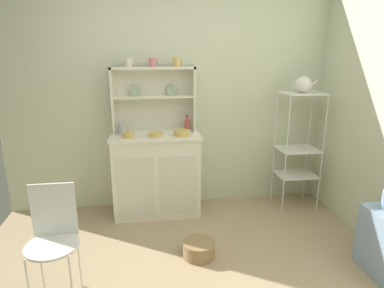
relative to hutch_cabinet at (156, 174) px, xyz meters
The scene contains 15 objects.
wall_back 0.89m from the hutch_cabinet, 39.11° to the left, with size 3.84×0.05×2.50m, color beige.
hutch_cabinet is the anchor object (origin of this frame).
hutch_shelf_unit 0.84m from the hutch_cabinet, 90.00° to the left, with size 0.87×0.18×0.68m.
bakers_rack 1.59m from the hutch_cabinet, ahead, with size 0.43×0.35×1.30m.
wire_chair 1.42m from the hutch_cabinet, 122.13° to the right, with size 0.36×0.36×0.85m.
floor_basket 1.00m from the hutch_cabinet, 69.65° to the right, with size 0.28×0.28×0.14m, color #93754C.
cup_cream_0 1.19m from the hutch_cabinet, 152.68° to the left, with size 0.08×0.07×0.09m.
cup_rose_1 1.16m from the hutch_cabinet, 90.25° to the left, with size 0.09×0.08×0.09m.
cup_gold_2 1.19m from the hutch_cabinet, 26.20° to the left, with size 0.09×0.07×0.09m.
bowl_mixing_large 0.54m from the hutch_cabinet, 164.84° to the right, with size 0.12×0.12×0.06m, color #DBB760.
bowl_floral_medium 0.46m from the hutch_cabinet, 90.00° to the right, with size 0.15×0.15×0.05m, color #DBB760.
bowl_cream_small 0.54m from the hutch_cabinet, 15.16° to the right, with size 0.17×0.17×0.06m, color #DBB760.
jam_bottle 0.61m from the hutch_cabinet, 14.14° to the left, with size 0.06×0.06×0.18m.
utensil_jar 0.60m from the hutch_cabinet, 167.29° to the left, with size 0.08×0.08×0.25m.
porcelain_teapot 1.81m from the hutch_cabinet, ahead, with size 0.26×0.17×0.19m.
Camera 1 is at (-0.41, -1.99, 1.74)m, focal length 31.11 mm.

